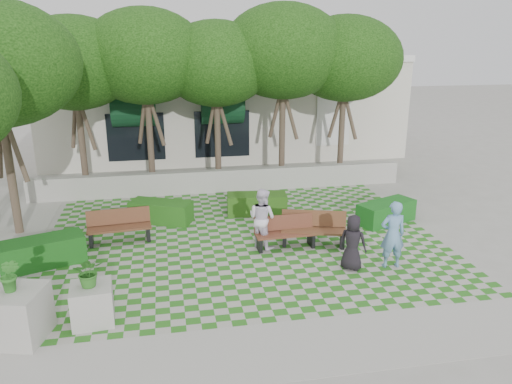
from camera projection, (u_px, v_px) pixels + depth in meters
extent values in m
plane|color=gray|center=(249.00, 254.00, 14.55)|extent=(90.00, 90.00, 0.00)
plane|color=#2B721E|center=(243.00, 240.00, 15.48)|extent=(12.00, 12.00, 0.00)
cube|color=#9E9B93|center=(288.00, 349.00, 10.14)|extent=(16.00, 2.00, 0.01)
cube|color=#9E9B93|center=(222.00, 181.00, 20.22)|extent=(15.00, 0.36, 0.90)
cube|color=#55321D|center=(314.00, 230.00, 14.98)|extent=(2.04, 1.11, 0.06)
cube|color=#55321D|center=(314.00, 218.00, 15.16)|extent=(1.91, 0.67, 0.49)
cube|color=black|center=(285.00, 237.00, 15.14)|extent=(0.25, 0.55, 0.48)
cube|color=black|center=(342.00, 239.00, 14.98)|extent=(0.25, 0.55, 0.48)
cube|color=#572D1E|center=(286.00, 234.00, 14.82)|extent=(1.83, 0.61, 0.06)
cube|color=#572D1E|center=(283.00, 222.00, 14.98)|extent=(1.81, 0.19, 0.45)
cube|color=black|center=(259.00, 243.00, 14.72)|extent=(0.12, 0.51, 0.44)
cube|color=black|center=(311.00, 239.00, 15.05)|extent=(0.12, 0.51, 0.44)
cube|color=#542F1D|center=(119.00, 228.00, 15.21)|extent=(1.95, 0.76, 0.06)
cube|color=#542F1D|center=(118.00, 216.00, 15.37)|extent=(1.91, 0.31, 0.48)
cube|color=black|center=(91.00, 238.00, 15.06)|extent=(0.16, 0.54, 0.47)
cube|color=black|center=(148.00, 232.00, 15.51)|extent=(0.16, 0.54, 0.47)
cube|color=#15501A|center=(386.00, 212.00, 16.89)|extent=(2.23, 1.57, 0.73)
cube|color=#214A13|center=(257.00, 204.00, 17.72)|extent=(2.16, 1.06, 0.73)
cube|color=#1D5115|center=(161.00, 212.00, 16.95)|extent=(2.22, 1.60, 0.72)
cube|color=#134A15|center=(42.00, 252.00, 13.74)|extent=(2.38, 1.58, 0.77)
cube|color=#9E9B93|center=(92.00, 304.00, 10.99)|extent=(0.96, 0.96, 0.88)
imported|color=#2D6F22|center=(89.00, 272.00, 10.75)|extent=(0.66, 0.59, 0.69)
cube|color=#9E9B93|center=(16.00, 315.00, 10.34)|extent=(1.34, 1.34, 1.11)
imported|color=#2F7726|center=(10.00, 275.00, 10.06)|extent=(0.47, 0.41, 0.73)
imported|color=#6894BD|center=(393.00, 235.00, 13.47)|extent=(0.72, 0.50, 1.90)
imported|color=black|center=(353.00, 243.00, 13.40)|extent=(0.90, 0.83, 1.54)
imported|color=white|center=(262.00, 218.00, 14.80)|extent=(1.10, 1.12, 1.82)
cylinder|color=#47382B|center=(82.00, 146.00, 20.15)|extent=(0.26, 0.26, 3.64)
ellipsoid|color=#1E4C11|center=(73.00, 63.00, 19.17)|extent=(4.80, 4.80, 3.60)
cylinder|color=#47382B|center=(150.00, 141.00, 20.60)|extent=(0.26, 0.26, 3.81)
ellipsoid|color=#1E4C11|center=(145.00, 56.00, 19.57)|extent=(5.00, 5.00, 3.75)
cylinder|color=#47382B|center=(218.00, 141.00, 21.13)|extent=(0.26, 0.26, 3.58)
ellipsoid|color=#1E4C11|center=(216.00, 64.00, 20.16)|extent=(4.60, 4.60, 3.45)
cylinder|color=#47382B|center=(282.00, 135.00, 21.57)|extent=(0.26, 0.26, 3.92)
ellipsoid|color=#1E4C11|center=(283.00, 51.00, 20.52)|extent=(5.20, 5.20, 3.90)
cylinder|color=#47382B|center=(341.00, 135.00, 22.08)|extent=(0.26, 0.26, 3.70)
ellipsoid|color=#1E4C11|center=(345.00, 58.00, 21.09)|extent=(4.80, 4.80, 3.60)
cylinder|color=#47382B|center=(11.00, 176.00, 15.55)|extent=(0.26, 0.26, 3.81)
cube|color=beige|center=(222.00, 104.00, 27.27)|extent=(18.00, 8.00, 5.00)
cube|color=white|center=(231.00, 60.00, 22.77)|extent=(18.00, 0.30, 0.30)
cube|color=black|center=(333.00, 118.00, 24.48)|extent=(1.40, 0.10, 2.40)
cylinder|color=#103D1F|center=(134.00, 107.00, 22.56)|extent=(3.00, 1.80, 1.80)
cube|color=black|center=(136.00, 137.00, 22.98)|extent=(2.60, 0.08, 2.20)
cylinder|color=#103D1F|center=(222.00, 104.00, 23.27)|extent=(3.00, 1.80, 1.80)
cube|color=black|center=(222.00, 134.00, 23.69)|extent=(2.60, 0.08, 2.20)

